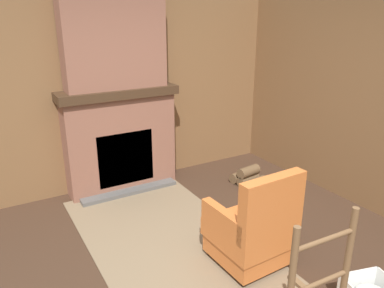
{
  "coord_description": "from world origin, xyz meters",
  "views": [
    {
      "loc": [
        2.35,
        -1.56,
        2.27
      ],
      "look_at": [
        -1.04,
        0.43,
        0.9
      ],
      "focal_mm": 35.0,
      "sensor_mm": 36.0,
      "label": 1
    }
  ],
  "objects_px": {
    "firewood_stack": "(248,178)",
    "oil_lamp_vase": "(98,83)",
    "armchair": "(252,231)",
    "storage_case": "(147,80)"
  },
  "relations": [
    {
      "from": "firewood_stack",
      "to": "armchair",
      "type": "bearing_deg",
      "value": -37.6
    },
    {
      "from": "firewood_stack",
      "to": "storage_case",
      "type": "relative_size",
      "value": 2.23
    },
    {
      "from": "armchair",
      "to": "storage_case",
      "type": "height_order",
      "value": "storage_case"
    },
    {
      "from": "armchair",
      "to": "firewood_stack",
      "type": "bearing_deg",
      "value": -39.38
    },
    {
      "from": "storage_case",
      "to": "armchair",
      "type": "bearing_deg",
      "value": 0.83
    },
    {
      "from": "oil_lamp_vase",
      "to": "firewood_stack",
      "type": "bearing_deg",
      "value": 64.64
    },
    {
      "from": "firewood_stack",
      "to": "storage_case",
      "type": "distance_m",
      "value": 1.94
    },
    {
      "from": "firewood_stack",
      "to": "oil_lamp_vase",
      "type": "xyz_separation_m",
      "value": [
        -0.84,
        -1.77,
        1.36
      ]
    },
    {
      "from": "oil_lamp_vase",
      "to": "storage_case",
      "type": "distance_m",
      "value": 0.65
    },
    {
      "from": "oil_lamp_vase",
      "to": "armchair",
      "type": "bearing_deg",
      "value": 16.9
    }
  ]
}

